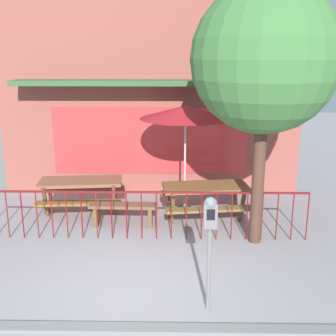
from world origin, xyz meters
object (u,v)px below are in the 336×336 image
at_px(picnic_table_right, 205,193).
at_px(street_tree, 265,60).
at_px(patio_umbrella, 185,113).
at_px(parking_meter_far, 210,225).
at_px(picnic_table_left, 81,187).
at_px(patio_bench, 123,210).

distance_m(picnic_table_right, street_tree, 3.10).
relative_size(picnic_table_right, patio_umbrella, 0.82).
height_order(parking_meter_far, street_tree, street_tree).
height_order(patio_umbrella, parking_meter_far, patio_umbrella).
xyz_separation_m(picnic_table_right, street_tree, (0.88, -1.08, 2.76)).
distance_m(picnic_table_left, patio_umbrella, 2.84).
height_order(picnic_table_right, patio_umbrella, patio_umbrella).
xyz_separation_m(parking_meter_far, street_tree, (1.06, 2.24, 2.09)).
distance_m(picnic_table_left, parking_meter_far, 4.52).
bearing_deg(patio_umbrella, parking_meter_far, -86.26).
height_order(picnic_table_left, patio_bench, picnic_table_left).
xyz_separation_m(patio_umbrella, street_tree, (1.31, -1.66, 1.14)).
relative_size(picnic_table_left, parking_meter_far, 1.16).
bearing_deg(parking_meter_far, patio_bench, 117.73).
relative_size(patio_umbrella, street_tree, 0.51).
relative_size(parking_meter_far, street_tree, 0.36).
relative_size(patio_umbrella, parking_meter_far, 1.43).
xyz_separation_m(patio_bench, parking_meter_far, (1.54, -2.93, 0.94)).
height_order(picnic_table_right, parking_meter_far, parking_meter_far).
relative_size(patio_bench, parking_meter_far, 0.84).
distance_m(picnic_table_left, patio_bench, 1.28).
bearing_deg(street_tree, patio_umbrella, 128.30).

